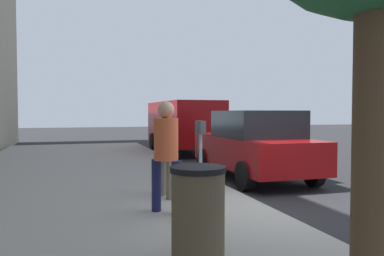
# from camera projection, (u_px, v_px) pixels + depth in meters

# --- Properties ---
(ground_plane) EXTENTS (80.00, 80.00, 0.00)m
(ground_plane) POSITION_uv_depth(u_px,v_px,m) (266.00, 213.00, 6.47)
(ground_plane) COLOR #232326
(ground_plane) RESTS_ON ground
(sidewalk_slab) EXTENTS (28.00, 6.00, 0.15)m
(sidewalk_slab) POSITION_uv_depth(u_px,v_px,m) (83.00, 224.00, 5.58)
(sidewalk_slab) COLOR gray
(sidewalk_slab) RESTS_ON ground_plane
(parking_meter) EXTENTS (0.36, 0.12, 1.41)m
(parking_meter) POSITION_uv_depth(u_px,v_px,m) (201.00, 141.00, 7.48)
(parking_meter) COLOR gray
(parking_meter) RESTS_ON sidewalk_slab
(pedestrian_at_meter) EXTENTS (0.52, 0.37, 1.71)m
(pedestrian_at_meter) POSITION_uv_depth(u_px,v_px,m) (166.00, 144.00, 6.99)
(pedestrian_at_meter) COLOR #726656
(pedestrian_at_meter) RESTS_ON sidewalk_slab
(pedestrian_bystander) EXTENTS (0.43, 0.41, 1.75)m
(pedestrian_bystander) POSITION_uv_depth(u_px,v_px,m) (166.00, 148.00, 5.91)
(pedestrian_bystander) COLOR #191E4C
(pedestrian_bystander) RESTS_ON sidewalk_slab
(parked_sedan_near) EXTENTS (4.43, 2.03, 1.77)m
(parked_sedan_near) POSITION_uv_depth(u_px,v_px,m) (254.00, 144.00, 9.85)
(parked_sedan_near) COLOR maroon
(parked_sedan_near) RESTS_ON ground_plane
(parked_van_far) EXTENTS (5.23, 2.17, 2.18)m
(parked_van_far) POSITION_uv_depth(u_px,v_px,m) (183.00, 123.00, 16.24)
(parked_van_far) COLOR maroon
(parked_van_far) RESTS_ON ground_plane
(trash_bin) EXTENTS (0.59, 0.59, 1.01)m
(trash_bin) POSITION_uv_depth(u_px,v_px,m) (198.00, 214.00, 3.97)
(trash_bin) COLOR brown
(trash_bin) RESTS_ON sidewalk_slab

